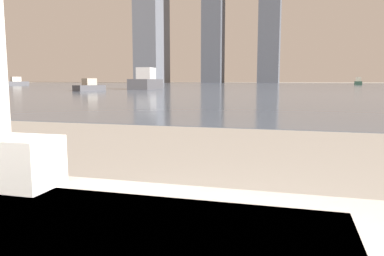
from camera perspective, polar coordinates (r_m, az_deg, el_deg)
name	(u,v)px	position (r m, az deg, el deg)	size (l,w,h in m)	color
towel_stack	(17,162)	(1.32, -25.15, -4.70)	(0.25, 0.18, 0.16)	white
harbor_water	(291,86)	(62.00, 14.87, 6.25)	(180.00, 110.00, 0.01)	slate
harbor_boat_0	(146,82)	(37.38, -6.99, 7.03)	(2.41, 5.77, 2.11)	#4C4C51
harbor_boat_1	(16,82)	(68.29, -25.24, 6.30)	(3.00, 3.90, 1.41)	#4C4C51
harbor_boat_3	(358,82)	(76.02, 24.00, 6.41)	(1.83, 3.98, 1.44)	#335647
harbor_boat_5	(89,87)	(32.19, -15.35, 6.11)	(1.75, 2.90, 1.03)	#4C4C51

